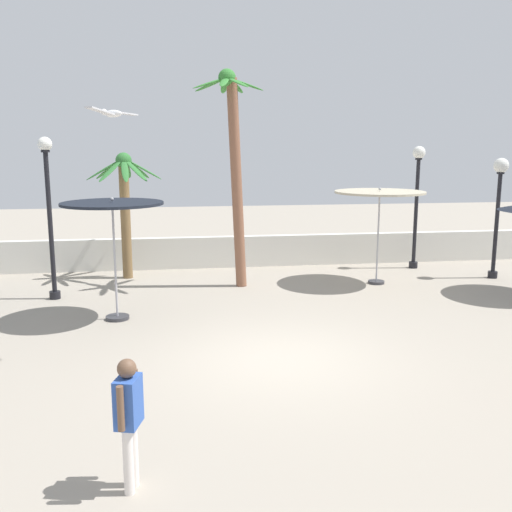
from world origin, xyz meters
The scene contains 11 objects.
ground_plane centered at (0.00, 0.00, 0.00)m, with size 56.00×56.00×0.00m, color #9E9384.
boundary_wall centered at (0.00, 8.46, 0.51)m, with size 25.20×0.30×1.02m, color silver.
patio_umbrella_0 centered at (3.90, 5.50, 2.52)m, with size 2.55×2.55×2.78m.
patio_umbrella_1 centered at (-3.23, 2.98, 2.47)m, with size 2.26×2.26×2.81m.
palm_tree_0 centered at (-0.20, 5.78, 3.63)m, with size 1.96×1.98×5.96m.
palm_tree_1 centered at (-3.29, 7.29, 2.43)m, with size 2.22×2.22×3.75m.
lamp_post_0 centered at (7.64, 5.69, 2.47)m, with size 0.44×0.44×3.59m.
lamp_post_1 centered at (5.86, 7.42, 2.55)m, with size 0.40×0.40×3.93m.
lamp_post_2 centered at (-5.01, 5.07, 2.50)m, with size 0.36×0.36×4.16m.
guest_0 centered at (-2.45, -3.89, 0.96)m, with size 0.33×0.54×1.60m.
seagull_0 centered at (-2.83, -0.22, 4.46)m, with size 0.74×1.30×0.14m.
Camera 1 is at (-1.89, -10.09, 3.92)m, focal length 40.35 mm.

